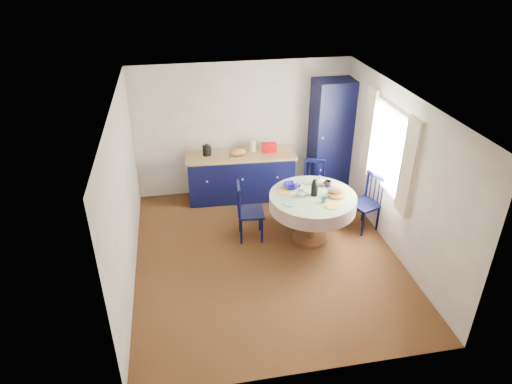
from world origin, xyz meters
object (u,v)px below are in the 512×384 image
(chair_right, at_px, (367,202))
(mug_d, at_px, (296,184))
(mug_a, at_px, (301,193))
(dining_table, at_px, (313,202))
(mug_c, at_px, (328,184))
(kitchen_counter, at_px, (241,176))
(chair_left, at_px, (248,211))
(pantry_cabinet, at_px, (332,136))
(cobalt_bowl, at_px, (292,186))
(mug_b, at_px, (324,200))
(chair_far, at_px, (313,185))

(chair_right, height_order, mug_d, chair_right)
(mug_a, bearing_deg, dining_table, -2.84)
(mug_a, xyz_separation_m, mug_c, (0.52, 0.23, 0.00))
(kitchen_counter, height_order, chair_left, kitchen_counter)
(chair_right, distance_m, mug_c, 0.79)
(pantry_cabinet, distance_m, cobalt_bowl, 1.80)
(kitchen_counter, relative_size, mug_b, 22.49)
(mug_b, bearing_deg, dining_table, 109.68)
(pantry_cabinet, bearing_deg, chair_right, -88.52)
(pantry_cabinet, bearing_deg, mug_c, -114.49)
(mug_c, distance_m, mug_d, 0.51)
(mug_c, bearing_deg, mug_d, 171.32)
(chair_right, bearing_deg, mug_d, -117.48)
(mug_c, bearing_deg, mug_b, -114.55)
(dining_table, bearing_deg, mug_a, 177.16)
(kitchen_counter, xyz_separation_m, mug_d, (0.72, -1.28, 0.42))
(dining_table, xyz_separation_m, mug_a, (-0.21, 0.01, 0.17))
(chair_left, height_order, mug_d, chair_left)
(chair_left, height_order, mug_a, chair_left)
(pantry_cabinet, xyz_separation_m, mug_b, (-0.76, -1.94, -0.21))
(kitchen_counter, xyz_separation_m, cobalt_bowl, (0.64, -1.29, 0.40))
(dining_table, bearing_deg, chair_far, 72.61)
(kitchen_counter, height_order, mug_a, kitchen_counter)
(chair_left, xyz_separation_m, mug_c, (1.31, -0.01, 0.38))
(kitchen_counter, bearing_deg, pantry_cabinet, 6.02)
(chair_left, bearing_deg, dining_table, -99.06)
(dining_table, distance_m, mug_b, 0.31)
(chair_left, distance_m, cobalt_bowl, 0.82)
(chair_right, relative_size, mug_b, 10.86)
(dining_table, distance_m, mug_d, 0.41)
(mug_a, xyz_separation_m, mug_d, (0.02, 0.31, 0.00))
(dining_table, relative_size, chair_left, 1.39)
(mug_a, bearing_deg, pantry_cabinet, 57.88)
(cobalt_bowl, bearing_deg, kitchen_counter, 116.32)
(kitchen_counter, distance_m, chair_left, 1.35)
(mug_b, relative_size, mug_c, 0.73)
(kitchen_counter, height_order, mug_d, kitchen_counter)
(pantry_cabinet, relative_size, dining_table, 1.58)
(mug_d, bearing_deg, kitchen_counter, 119.27)
(mug_b, xyz_separation_m, cobalt_bowl, (-0.36, 0.55, -0.01))
(dining_table, xyz_separation_m, mug_b, (0.09, -0.24, 0.17))
(dining_table, relative_size, mug_d, 13.07)
(dining_table, distance_m, mug_c, 0.43)
(mug_c, relative_size, cobalt_bowl, 0.46)
(mug_a, bearing_deg, chair_right, 7.96)
(kitchen_counter, relative_size, cobalt_bowl, 7.53)
(kitchen_counter, xyz_separation_m, mug_a, (0.70, -1.59, 0.42))
(kitchen_counter, relative_size, mug_d, 19.41)
(dining_table, relative_size, mug_b, 15.14)
(mug_d, height_order, cobalt_bowl, mug_d)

